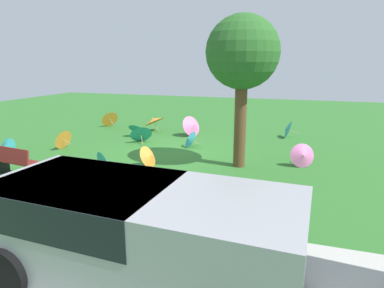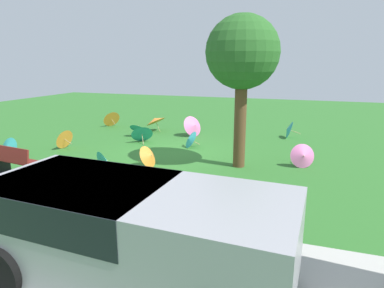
# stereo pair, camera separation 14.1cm
# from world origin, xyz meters

# --- Properties ---
(ground) EXTENTS (40.00, 40.00, 0.00)m
(ground) POSITION_xyz_m (0.00, 0.00, 0.00)
(ground) COLOR #2D6B28
(road_strip) EXTENTS (40.00, 3.54, 0.01)m
(road_strip) POSITION_xyz_m (0.00, 6.96, 0.00)
(road_strip) COLOR #B2AFA8
(road_strip) RESTS_ON ground
(van_dark) EXTENTS (4.69, 2.32, 1.53)m
(van_dark) POSITION_xyz_m (-2.11, 7.16, 0.91)
(van_dark) COLOR #99999E
(van_dark) RESTS_ON ground
(park_bench) EXTENTS (1.65, 0.70, 0.90)m
(park_bench) POSITION_xyz_m (3.45, 3.91, 0.47)
(park_bench) COLOR maroon
(park_bench) RESTS_ON ground
(shade_tree) EXTENTS (2.22, 2.22, 4.66)m
(shade_tree) POSITION_xyz_m (-2.60, 0.88, 3.47)
(shade_tree) COLOR brown
(shade_tree) RESTS_ON ground
(parasol_teal_0) EXTENTS (0.71, 0.65, 0.68)m
(parasol_teal_0) POSITION_xyz_m (2.59, -2.09, 0.40)
(parasol_teal_0) COLOR tan
(parasol_teal_0) RESTS_ON ground
(parasol_teal_1) EXTENTS (0.77, 0.74, 0.73)m
(parasol_teal_1) POSITION_xyz_m (1.06, 2.87, 0.36)
(parasol_teal_1) COLOR tan
(parasol_teal_1) RESTS_ON ground
(parasol_orange_0) EXTENTS (1.08, 1.09, 0.85)m
(parasol_orange_0) POSITION_xyz_m (2.31, -3.34, 0.55)
(parasol_orange_0) COLOR tan
(parasol_orange_0) RESTS_ON ground
(parasol_teal_4) EXTENTS (0.78, 0.64, 0.74)m
(parasol_teal_4) POSITION_xyz_m (5.16, 2.56, 0.37)
(parasol_teal_4) COLOR tan
(parasol_teal_4) RESTS_ON ground
(parasol_orange_1) EXTENTS (0.72, 0.78, 0.73)m
(parasol_orange_1) POSITION_xyz_m (0.06, 1.90, 0.36)
(parasol_orange_1) COLOR tan
(parasol_orange_1) RESTS_ON ground
(parasol_teal_5) EXTENTS (1.12, 1.06, 0.80)m
(parasol_teal_5) POSITION_xyz_m (1.87, -1.10, 0.40)
(parasol_teal_5) COLOR tan
(parasol_teal_5) RESTS_ON ground
(parasol_orange_3) EXTENTS (0.73, 0.83, 0.78)m
(parasol_orange_3) POSITION_xyz_m (4.27, 0.81, 0.39)
(parasol_orange_3) COLOR tan
(parasol_orange_3) RESTS_ON ground
(parasol_pink_2) EXTENTS (1.02, 1.13, 0.96)m
(parasol_pink_2) POSITION_xyz_m (0.21, -2.91, 0.48)
(parasol_pink_2) COLOR tan
(parasol_pink_2) RESTS_ON ground
(parasol_teal_6) EXTENTS (0.81, 0.86, 0.68)m
(parasol_teal_6) POSITION_xyz_m (-0.30, -0.90, 0.34)
(parasol_teal_6) COLOR tan
(parasol_teal_6) RESTS_ON ground
(parasol_orange_4) EXTENTS (0.95, 1.03, 0.84)m
(parasol_orange_4) POSITION_xyz_m (5.02, -3.77, 0.42)
(parasol_orange_4) COLOR tan
(parasol_orange_4) RESTS_ON ground
(parasol_pink_3) EXTENTS (0.84, 0.85, 0.78)m
(parasol_pink_3) POSITION_xyz_m (-4.54, 0.39, 0.39)
(parasol_pink_3) COLOR tan
(parasol_pink_3) RESTS_ON ground
(parasol_teal_7) EXTENTS (0.77, 0.81, 0.77)m
(parasol_teal_7) POSITION_xyz_m (-3.84, -3.89, 0.38)
(parasol_teal_7) COLOR tan
(parasol_teal_7) RESTS_ON ground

